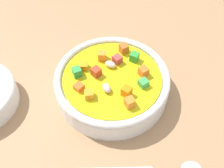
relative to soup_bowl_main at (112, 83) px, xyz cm
name	(u,v)px	position (x,y,z in cm)	size (l,w,h in cm)	color
ground_plane	(112,95)	(0.01, 0.00, -3.59)	(140.00, 140.00, 2.00)	#9E754F
soup_bowl_main	(112,83)	(0.00, 0.00, 0.00)	(20.40, 20.40, 5.88)	white
spoon	(149,168)	(15.40, 3.99, -2.20)	(3.18, 19.06, 0.79)	silver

